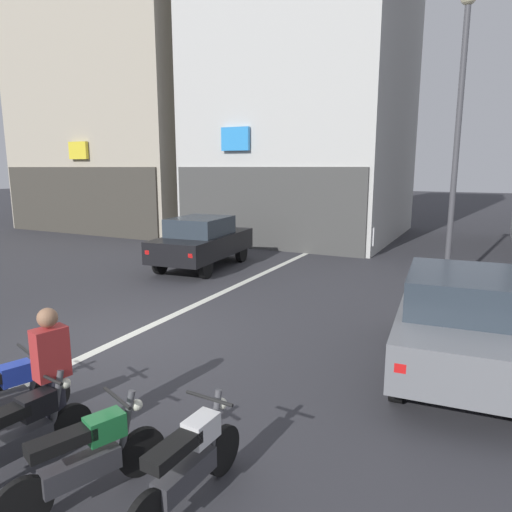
% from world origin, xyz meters
% --- Properties ---
extents(ground_plane, '(120.00, 120.00, 0.00)m').
position_xyz_m(ground_plane, '(0.00, 0.00, 0.00)').
color(ground_plane, '#333338').
extents(lane_centre_line, '(0.20, 18.00, 0.01)m').
position_xyz_m(lane_centre_line, '(0.00, 6.00, 0.00)').
color(lane_centre_line, silver).
rests_on(lane_centre_line, ground).
extents(building_corner_left, '(9.92, 10.07, 17.59)m').
position_xyz_m(building_corner_left, '(-11.58, 14.56, 8.78)').
color(building_corner_left, '#B2A893').
rests_on(building_corner_left, ground).
extents(building_mid_block, '(8.29, 9.65, 20.95)m').
position_xyz_m(building_mid_block, '(-1.78, 14.56, 10.46)').
color(building_mid_block, silver).
rests_on(building_mid_block, ground).
extents(car_black_crossing_near, '(2.11, 4.24, 1.64)m').
position_xyz_m(car_black_crossing_near, '(-2.10, 5.91, 0.89)').
color(car_black_crossing_near, black).
rests_on(car_black_crossing_near, ground).
extents(car_grey_parked_kerbside, '(2.08, 4.23, 1.64)m').
position_xyz_m(car_grey_parked_kerbside, '(5.70, 1.24, 0.89)').
color(car_grey_parked_kerbside, black).
rests_on(car_grey_parked_kerbside, ground).
extents(car_white_down_street, '(2.31, 4.30, 1.64)m').
position_xyz_m(car_white_down_street, '(1.27, 11.97, 0.89)').
color(car_white_down_street, black).
rests_on(car_white_down_street, ground).
extents(street_lamp, '(0.36, 0.36, 7.19)m').
position_xyz_m(street_lamp, '(5.14, 6.16, 4.34)').
color(street_lamp, '#47474C').
rests_on(street_lamp, ground).
extents(motorcycle_blue_row_left_mid, '(0.67, 1.61, 0.98)m').
position_xyz_m(motorcycle_blue_row_left_mid, '(0.88, -3.03, 0.46)').
color(motorcycle_blue_row_left_mid, black).
rests_on(motorcycle_blue_row_left_mid, ground).
extents(motorcycle_black_row_centre, '(0.55, 1.66, 0.98)m').
position_xyz_m(motorcycle_black_row_centre, '(1.79, -3.44, 0.46)').
color(motorcycle_black_row_centre, black).
rests_on(motorcycle_black_row_centre, ground).
extents(motorcycle_green_row_right_mid, '(0.72, 1.58, 0.98)m').
position_xyz_m(motorcycle_green_row_right_mid, '(2.72, -3.42, 0.46)').
color(motorcycle_green_row_right_mid, black).
rests_on(motorcycle_green_row_right_mid, ground).
extents(motorcycle_white_row_rightmost, '(0.55, 1.67, 0.98)m').
position_xyz_m(motorcycle_white_row_rightmost, '(3.63, -3.04, 0.46)').
color(motorcycle_white_row_rightmost, black).
rests_on(motorcycle_white_row_rightmost, ground).
extents(person_by_motorcycles, '(0.30, 0.40, 1.67)m').
position_xyz_m(person_by_motorcycles, '(1.73, -2.95, 0.86)').
color(person_by_motorcycles, '#23232D').
rests_on(person_by_motorcycles, ground).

